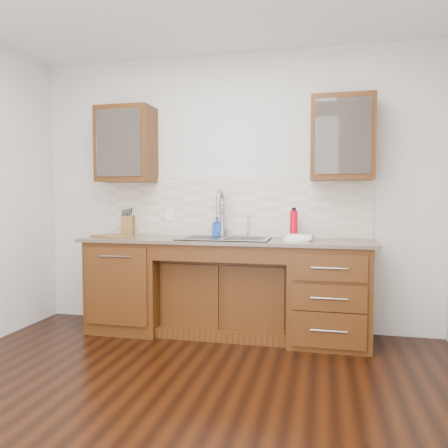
% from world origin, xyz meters
% --- Properties ---
extents(ground, '(4.00, 3.50, 0.10)m').
position_xyz_m(ground, '(0.00, 0.00, -0.05)').
color(ground, black).
extents(wall_back, '(4.00, 0.10, 2.70)m').
position_xyz_m(wall_back, '(0.00, 1.80, 1.35)').
color(wall_back, silver).
rests_on(wall_back, ground).
extents(base_cabinet_left, '(0.70, 0.62, 0.88)m').
position_xyz_m(base_cabinet_left, '(-0.95, 1.44, 0.44)').
color(base_cabinet_left, '#593014').
rests_on(base_cabinet_left, ground).
extents(base_cabinet_center, '(1.20, 0.44, 0.70)m').
position_xyz_m(base_cabinet_center, '(0.00, 1.53, 0.35)').
color(base_cabinet_center, '#593014').
rests_on(base_cabinet_center, ground).
extents(base_cabinet_right, '(0.70, 0.62, 0.88)m').
position_xyz_m(base_cabinet_right, '(0.95, 1.44, 0.44)').
color(base_cabinet_right, '#593014').
rests_on(base_cabinet_right, ground).
extents(countertop, '(2.70, 0.65, 0.03)m').
position_xyz_m(countertop, '(0.00, 1.43, 0.90)').
color(countertop, '#84705B').
rests_on(countertop, base_cabinet_left).
extents(backsplash, '(2.70, 0.02, 0.59)m').
position_xyz_m(backsplash, '(0.00, 1.74, 1.21)').
color(backsplash, beige).
rests_on(backsplash, wall_back).
extents(sink, '(0.84, 0.46, 0.19)m').
position_xyz_m(sink, '(0.00, 1.41, 0.83)').
color(sink, '#9E9EA5').
rests_on(sink, countertop).
extents(faucet, '(0.04, 0.04, 0.40)m').
position_xyz_m(faucet, '(-0.07, 1.64, 1.11)').
color(faucet, '#999993').
rests_on(faucet, countertop).
extents(filter_tap, '(0.02, 0.02, 0.24)m').
position_xyz_m(filter_tap, '(0.18, 1.65, 1.03)').
color(filter_tap, '#999993').
rests_on(filter_tap, countertop).
extents(upper_cabinet_left, '(0.55, 0.34, 0.75)m').
position_xyz_m(upper_cabinet_left, '(-1.05, 1.58, 1.83)').
color(upper_cabinet_left, '#593014').
rests_on(upper_cabinet_left, wall_back).
extents(upper_cabinet_right, '(0.55, 0.34, 0.75)m').
position_xyz_m(upper_cabinet_right, '(1.05, 1.58, 1.83)').
color(upper_cabinet_right, '#593014').
rests_on(upper_cabinet_right, wall_back).
extents(outlet_left, '(0.08, 0.01, 0.12)m').
position_xyz_m(outlet_left, '(-0.65, 1.73, 1.12)').
color(outlet_left, white).
rests_on(outlet_left, backsplash).
extents(outlet_right, '(0.08, 0.01, 0.12)m').
position_xyz_m(outlet_right, '(0.65, 1.73, 1.12)').
color(outlet_right, white).
rests_on(outlet_right, backsplash).
extents(soap_bottle, '(0.11, 0.11, 0.20)m').
position_xyz_m(soap_bottle, '(-0.13, 1.66, 1.01)').
color(soap_bottle, blue).
rests_on(soap_bottle, countertop).
extents(water_bottle, '(0.08, 0.08, 0.26)m').
position_xyz_m(water_bottle, '(0.63, 1.57, 1.04)').
color(water_bottle, red).
rests_on(water_bottle, countertop).
extents(plate, '(0.28, 0.28, 0.01)m').
position_xyz_m(plate, '(0.66, 1.38, 0.92)').
color(plate, white).
rests_on(plate, countertop).
extents(dish_towel, '(0.25, 0.19, 0.04)m').
position_xyz_m(dish_towel, '(0.69, 1.43, 0.94)').
color(dish_towel, white).
rests_on(dish_towel, plate).
extents(knife_block, '(0.15, 0.20, 0.20)m').
position_xyz_m(knife_block, '(-1.07, 1.66, 1.01)').
color(knife_block, '#92582A').
rests_on(knife_block, countertop).
extents(cutting_board, '(0.42, 0.36, 0.02)m').
position_xyz_m(cutting_board, '(-1.12, 1.39, 0.92)').
color(cutting_board, olive).
rests_on(cutting_board, countertop).
extents(cup_left_a, '(0.12, 0.12, 0.09)m').
position_xyz_m(cup_left_a, '(-1.16, 1.58, 1.77)').
color(cup_left_a, white).
rests_on(cup_left_a, upper_cabinet_left).
extents(cup_left_b, '(0.12, 0.12, 0.10)m').
position_xyz_m(cup_left_b, '(-0.90, 1.58, 1.78)').
color(cup_left_b, white).
rests_on(cup_left_b, upper_cabinet_left).
extents(cup_right_a, '(0.13, 0.13, 0.09)m').
position_xyz_m(cup_right_a, '(1.00, 1.58, 1.77)').
color(cup_right_a, white).
rests_on(cup_right_a, upper_cabinet_right).
extents(cup_right_b, '(0.13, 0.13, 0.10)m').
position_xyz_m(cup_right_b, '(1.15, 1.58, 1.78)').
color(cup_right_b, silver).
rests_on(cup_right_b, upper_cabinet_right).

